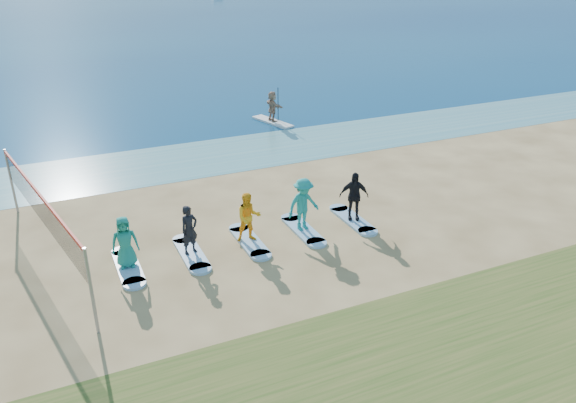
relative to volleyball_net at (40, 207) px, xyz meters
name	(u,v)px	position (x,y,z in m)	size (l,w,h in m)	color
ground	(315,255)	(7.87, -3.15, -1.90)	(600.00, 600.00, 0.00)	tan
shallow_water	(216,156)	(7.87, 7.35, -1.90)	(600.00, 600.00, 0.00)	teal
volleyball_net	(40,207)	(0.00, 0.00, 0.00)	(1.89, 8.91, 2.50)	gray
paddleboard	(273,122)	(12.54, 11.41, -1.84)	(0.70, 3.00, 0.12)	silver
paddleboarder	(272,106)	(12.54, 11.41, -0.94)	(1.57, 0.50, 1.69)	tan
surfboard_0	(128,267)	(2.18, -1.46, -1.86)	(0.70, 2.20, 0.09)	#8BB6D8
student_0	(125,242)	(2.18, -1.46, -0.98)	(0.81, 0.53, 1.67)	#1B8472
surfboard_1	(191,254)	(4.20, -1.46, -1.86)	(0.70, 2.20, 0.09)	#8BB6D8
student_1	(189,230)	(4.20, -1.46, -0.99)	(0.60, 0.39, 1.64)	black
surfboard_2	(249,241)	(6.21, -1.46, -1.86)	(0.70, 2.20, 0.09)	#8BB6D8
student_2	(249,217)	(6.21, -1.46, -0.96)	(0.83, 0.65, 1.72)	#FFAE1A
surfboard_3	(303,230)	(8.23, -1.46, -1.86)	(0.70, 2.20, 0.09)	#8BB6D8
student_3	(303,204)	(8.23, -1.46, -0.87)	(1.23, 0.70, 1.90)	teal
surfboard_4	(353,220)	(10.25, -1.46, -1.86)	(0.70, 2.20, 0.09)	#8BB6D8
student_4	(354,196)	(10.25, -1.46, -0.92)	(1.05, 0.44, 1.80)	black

